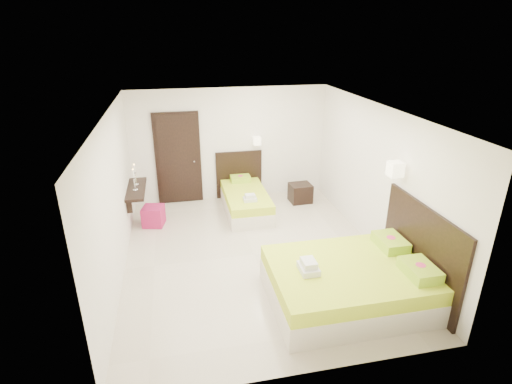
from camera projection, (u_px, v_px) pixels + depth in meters
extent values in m
plane|color=beige|center=(254.00, 255.00, 7.22)|extent=(5.50, 5.50, 0.00)
cube|color=beige|center=(246.00, 205.00, 8.87)|extent=(0.91, 1.82, 0.29)
cube|color=#AAC920|center=(246.00, 196.00, 8.78)|extent=(0.90, 1.80, 0.18)
cube|color=black|center=(239.00, 174.00, 9.50)|extent=(1.09, 0.05, 1.14)
cube|color=#A0C924|center=(240.00, 178.00, 9.33)|extent=(0.45, 0.31, 0.13)
cylinder|color=#EA3771|center=(240.00, 176.00, 9.31)|extent=(0.11, 0.11, 0.00)
cube|color=silver|center=(250.00, 199.00, 8.28)|extent=(0.27, 0.20, 0.07)
cube|color=silver|center=(250.00, 196.00, 8.25)|extent=(0.20, 0.15, 0.07)
cube|color=white|center=(257.00, 141.00, 9.12)|extent=(0.16, 0.16, 0.18)
cylinder|color=#2D2116|center=(256.00, 140.00, 9.19)|extent=(0.03, 0.16, 0.03)
cube|color=beige|center=(347.00, 290.00, 5.95)|extent=(2.29, 1.72, 0.37)
cube|color=#AAC920|center=(349.00, 273.00, 5.84)|extent=(2.27, 1.70, 0.23)
cube|color=black|center=(420.00, 251.00, 5.96)|extent=(0.05, 1.95, 1.43)
cube|color=#A0C924|center=(420.00, 270.00, 5.56)|extent=(0.39, 0.57, 0.16)
cylinder|color=#EA3771|center=(421.00, 265.00, 5.53)|extent=(0.14, 0.14, 0.00)
cube|color=#A0C924|center=(390.00, 242.00, 6.29)|extent=(0.39, 0.57, 0.16)
cylinder|color=#EA3771|center=(391.00, 237.00, 6.26)|extent=(0.14, 0.14, 0.00)
cube|color=silver|center=(308.00, 269.00, 5.66)|extent=(0.25, 0.34, 0.09)
cube|color=silver|center=(309.00, 263.00, 5.62)|extent=(0.19, 0.26, 0.09)
cube|color=white|center=(395.00, 169.00, 6.18)|extent=(0.21, 0.21, 0.23)
cylinder|color=#2D2116|center=(400.00, 169.00, 6.19)|extent=(0.16, 0.03, 0.03)
cube|color=black|center=(300.00, 193.00, 9.35)|extent=(0.51, 0.46, 0.43)
cube|color=#971446|center=(153.00, 216.00, 8.24)|extent=(0.49, 0.49, 0.41)
cube|color=black|center=(178.00, 159.00, 9.04)|extent=(1.02, 0.06, 2.14)
cube|color=black|center=(178.00, 159.00, 9.01)|extent=(0.88, 0.04, 2.06)
cylinder|color=silver|center=(194.00, 161.00, 9.07)|extent=(0.03, 0.10, 0.03)
cube|color=black|center=(136.00, 189.00, 7.96)|extent=(0.35, 1.20, 0.06)
cube|color=black|center=(129.00, 206.00, 7.59)|extent=(0.10, 0.04, 0.30)
cube|color=black|center=(133.00, 188.00, 8.40)|extent=(0.10, 0.04, 0.30)
cylinder|color=silver|center=(135.00, 190.00, 7.81)|extent=(0.10, 0.10, 0.02)
cylinder|color=silver|center=(135.00, 184.00, 7.76)|extent=(0.02, 0.02, 0.22)
cone|color=silver|center=(134.00, 178.00, 7.72)|extent=(0.07, 0.07, 0.04)
cylinder|color=white|center=(133.00, 174.00, 7.68)|extent=(0.02, 0.02, 0.15)
sphere|color=#FFB23F|center=(133.00, 169.00, 7.65)|extent=(0.02, 0.02, 0.02)
cylinder|color=silver|center=(136.00, 185.00, 8.08)|extent=(0.10, 0.10, 0.02)
cylinder|color=silver|center=(136.00, 179.00, 8.04)|extent=(0.02, 0.02, 0.22)
cone|color=silver|center=(135.00, 173.00, 7.99)|extent=(0.07, 0.07, 0.04)
cylinder|color=white|center=(134.00, 169.00, 7.95)|extent=(0.02, 0.02, 0.15)
sphere|color=#FFB23F|center=(134.00, 164.00, 7.92)|extent=(0.02, 0.02, 0.02)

